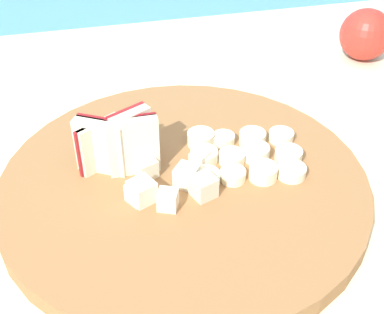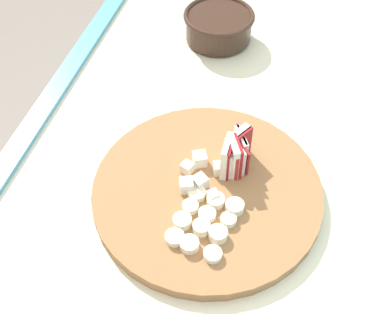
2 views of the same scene
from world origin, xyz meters
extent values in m
cube|color=#4C8EB2|center=(0.00, 0.42, 0.67)|extent=(2.40, 0.04, 1.35)
cylinder|color=olive|center=(0.09, -0.04, 0.94)|extent=(0.37, 0.37, 0.02)
cube|color=maroon|center=(0.01, 0.00, 0.98)|extent=(0.05, 0.03, 0.06)
cube|color=beige|center=(0.01, -0.01, 0.98)|extent=(0.05, 0.04, 0.06)
cube|color=maroon|center=(0.04, -0.01, 0.98)|extent=(0.05, 0.00, 0.06)
cube|color=beige|center=(0.04, -0.02, 0.98)|extent=(0.05, 0.01, 0.06)
cube|color=#A32323|center=(0.04, 0.00, 0.97)|extent=(0.04, 0.01, 0.05)
cube|color=#EFE5CC|center=(0.04, -0.01, 0.97)|extent=(0.04, 0.02, 0.05)
cube|color=maroon|center=(0.04, 0.00, 0.98)|extent=(0.04, 0.02, 0.06)
cube|color=#EFE5CC|center=(0.04, -0.01, 0.98)|extent=(0.04, 0.03, 0.06)
cube|color=maroon|center=(0.03, 0.01, 0.97)|extent=(0.03, 0.03, 0.05)
cube|color=#EFE5CC|center=(0.03, 0.00, 0.97)|extent=(0.04, 0.03, 0.05)
cube|color=maroon|center=(0.01, 0.00, 0.98)|extent=(0.04, 0.03, 0.05)
cube|color=#EFE5CC|center=(0.01, 0.00, 0.98)|extent=(0.05, 0.03, 0.05)
cube|color=beige|center=(0.10, -0.07, 0.96)|extent=(0.03, 0.03, 0.02)
cube|color=beige|center=(0.09, -0.05, 0.96)|extent=(0.03, 0.03, 0.02)
cube|color=#EFE5CC|center=(0.05, -0.03, 0.96)|extent=(0.02, 0.02, 0.02)
cube|color=white|center=(0.04, -0.06, 0.96)|extent=(0.03, 0.03, 0.02)
cube|color=beige|center=(0.06, -0.08, 0.96)|extent=(0.02, 0.02, 0.02)
cube|color=white|center=(0.04, -0.06, 0.96)|extent=(0.03, 0.03, 0.02)
cube|color=beige|center=(0.11, -0.02, 0.96)|extent=(0.02, 0.02, 0.02)
cylinder|color=#F4EAC6|center=(0.11, -0.05, 0.95)|extent=(0.03, 0.03, 0.01)
cylinder|color=#F4EAC6|center=(0.13, -0.05, 0.95)|extent=(0.03, 0.03, 0.01)
cylinder|color=#F4EAC6|center=(0.16, -0.06, 0.96)|extent=(0.03, 0.03, 0.01)
cylinder|color=white|center=(0.19, -0.06, 0.95)|extent=(0.03, 0.03, 0.01)
cylinder|color=#F4EAC6|center=(0.11, -0.02, 0.96)|extent=(0.03, 0.03, 0.01)
cylinder|color=white|center=(0.14, -0.02, 0.95)|extent=(0.03, 0.03, 0.01)
cylinder|color=white|center=(0.17, -0.03, 0.96)|extent=(0.03, 0.03, 0.02)
cylinder|color=white|center=(0.20, -0.04, 0.96)|extent=(0.03, 0.03, 0.01)
cylinder|color=#F4EAC6|center=(0.12, 0.01, 0.96)|extent=(0.03, 0.03, 0.01)
cylinder|color=#F4EAC6|center=(0.14, 0.01, 0.95)|extent=(0.02, 0.02, 0.01)
cylinder|color=#F4EAC6|center=(0.17, 0.00, 0.96)|extent=(0.03, 0.03, 0.02)
cylinder|color=white|center=(0.20, 0.00, 0.95)|extent=(0.03, 0.03, 0.01)
sphere|color=#B22D23|center=(0.41, 0.19, 0.97)|extent=(0.07, 0.07, 0.07)
camera|label=1|loc=(0.00, -0.43, 1.28)|focal=48.80mm
camera|label=2|loc=(0.56, 0.06, 1.58)|focal=46.68mm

